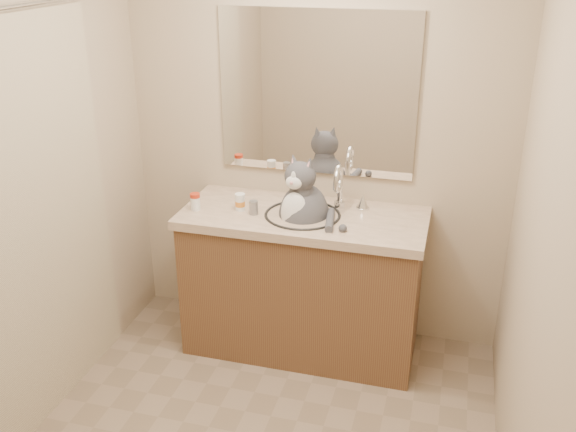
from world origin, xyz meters
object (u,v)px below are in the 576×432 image
Objects in this scene: pill_bottle_redcap at (195,202)px; grey_canister at (254,208)px; pill_bottle_orange at (240,202)px; cat at (303,212)px.

pill_bottle_redcap reaches higher than grey_canister.
pill_bottle_orange is (0.24, 0.06, -0.00)m from pill_bottle_redcap.
pill_bottle_orange is (-0.35, -0.03, 0.03)m from cat.
cat is 7.14× the size of grey_canister.
grey_canister is (-0.26, -0.06, 0.02)m from cat.
pill_bottle_redcap is at bearing -155.53° from cat.
pill_bottle_redcap is 1.00× the size of pill_bottle_orange.
cat is 0.27m from grey_canister.
pill_bottle_redcap is at bearing -165.71° from pill_bottle_orange.
grey_canister is (0.09, -0.04, -0.01)m from pill_bottle_orange.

